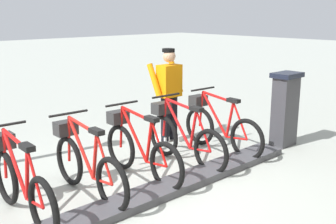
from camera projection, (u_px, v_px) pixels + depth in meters
ground_plane at (156, 196)px, 5.29m from camera, size 60.00×60.00×0.00m
dock_rail_base at (156, 192)px, 5.28m from camera, size 0.44×5.08×0.10m
payment_kiosk at (285, 108)px, 7.16m from camera, size 0.36×0.52×1.28m
bike_docked_0 at (219, 126)px, 6.92m from camera, size 1.72×0.54×1.02m
bike_docked_1 at (182, 136)px, 6.35m from camera, size 1.72×0.54×1.02m
bike_docked_2 at (139, 148)px, 5.79m from camera, size 1.72×0.54×1.02m
bike_docked_3 at (86, 163)px, 5.22m from camera, size 1.72×0.54×1.02m
bike_docked_4 at (20, 182)px, 4.66m from camera, size 1.72×0.54×1.02m
worker_near_rack at (169, 91)px, 7.36m from camera, size 0.46×0.62×1.66m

